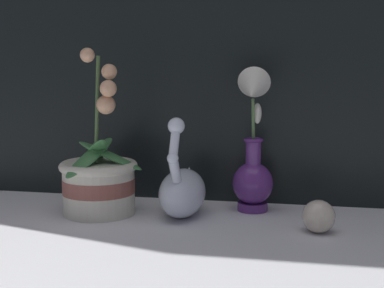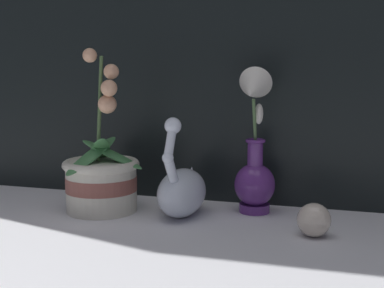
# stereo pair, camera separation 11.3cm
# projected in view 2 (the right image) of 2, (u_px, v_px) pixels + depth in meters

# --- Properties ---
(ground_plane) EXTENTS (2.80, 2.80, 0.00)m
(ground_plane) POSITION_uv_depth(u_px,v_px,m) (177.00, 232.00, 1.02)
(ground_plane) COLOR white
(orchid_potted_plant) EXTENTS (0.18, 0.21, 0.35)m
(orchid_potted_plant) POSITION_uv_depth(u_px,v_px,m) (102.00, 177.00, 1.17)
(orchid_potted_plant) COLOR beige
(orchid_potted_plant) RESTS_ON ground_plane
(swan_figurine) EXTENTS (0.10, 0.20, 0.22)m
(swan_figurine) POSITION_uv_depth(u_px,v_px,m) (182.00, 189.00, 1.13)
(swan_figurine) COLOR silver
(swan_figurine) RESTS_ON ground_plane
(blue_vase) EXTENTS (0.09, 0.13, 0.32)m
(blue_vase) POSITION_uv_depth(u_px,v_px,m) (254.00, 158.00, 1.14)
(blue_vase) COLOR #602D7F
(blue_vase) RESTS_ON ground_plane
(glass_sphere) EXTENTS (0.06, 0.06, 0.06)m
(glass_sphere) POSITION_uv_depth(u_px,v_px,m) (314.00, 220.00, 0.99)
(glass_sphere) COLOR beige
(glass_sphere) RESTS_ON ground_plane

